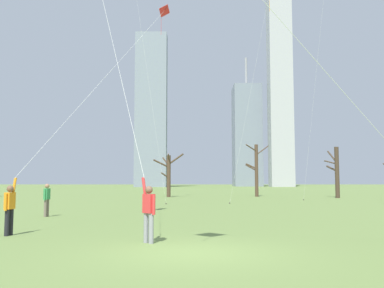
# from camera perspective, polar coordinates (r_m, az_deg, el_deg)

# --- Properties ---
(ground_plane) EXTENTS (400.00, 400.00, 0.00)m
(ground_plane) POSITION_cam_1_polar(r_m,az_deg,el_deg) (10.71, -0.05, -14.50)
(ground_plane) COLOR olive
(kite_flyer_midfield_left_yellow) EXTENTS (3.83, 6.51, 13.03)m
(kite_flyer_midfield_left_yellow) POSITION_cam_1_polar(r_m,az_deg,el_deg) (13.80, -8.45, 3.06)
(kite_flyer_midfield_left_yellow) COLOR gray
(kite_flyer_midfield_left_yellow) RESTS_ON ground
(kite_flyer_foreground_right_red) EXTENTS (4.49, 15.33, 14.07)m
(kite_flyer_foreground_right_red) POSITION_cam_1_polar(r_m,az_deg,el_deg) (16.72, -18.78, -1.75)
(kite_flyer_foreground_right_red) COLOR black
(kite_flyer_foreground_right_red) RESTS_ON ground
(bystander_far_off_by_trees) EXTENTS (0.25, 0.50, 1.62)m
(bystander_far_off_by_trees) POSITION_cam_1_polar(r_m,az_deg,el_deg) (22.27, -18.96, -6.95)
(bystander_far_off_by_trees) COLOR #726656
(bystander_far_off_by_trees) RESTS_ON ground
(distant_kite_low_near_trees_orange) EXTENTS (3.32, 2.13, 16.45)m
(distant_kite_low_near_trees_orange) POSITION_cam_1_polar(r_m,az_deg,el_deg) (34.14, 9.69, 15.57)
(distant_kite_low_near_trees_orange) COLOR orange
(distant_kite_low_near_trees_orange) RESTS_ON ground
(bare_tree_leftmost) EXTENTS (2.89, 2.69, 5.87)m
(bare_tree_leftmost) POSITION_cam_1_polar(r_m,az_deg,el_deg) (48.16, 8.74, -3.35)
(bare_tree_leftmost) COLOR #4C3828
(bare_tree_leftmost) RESTS_ON ground
(bare_tree_center) EXTENTS (3.35, 1.76, 4.78)m
(bare_tree_center) POSITION_cam_1_polar(r_m,az_deg,el_deg) (46.36, -3.11, -4.00)
(bare_tree_center) COLOR #4C3828
(bare_tree_center) RESTS_ON ground
(bare_tree_far_right_edge) EXTENTS (1.38, 1.97, 5.29)m
(bare_tree_far_right_edge) POSITION_cam_1_polar(r_m,az_deg,el_deg) (46.36, 19.02, -3.49)
(bare_tree_far_right_edge) COLOR #423326
(bare_tree_far_right_edge) RESTS_ON ground
(skyline_squat_block) EXTENTS (6.91, 5.94, 69.57)m
(skyline_squat_block) POSITION_cam_1_polar(r_m,az_deg,el_deg) (133.15, 11.87, 8.08)
(skyline_squat_block) COLOR #B2B2B7
(skyline_squat_block) RESTS_ON ground
(skyline_mid_tower_left) EXTENTS (9.20, 5.13, 45.45)m
(skyline_mid_tower_left) POSITION_cam_1_polar(r_m,az_deg,el_deg) (125.09, -5.47, 4.67)
(skyline_mid_tower_left) COLOR gray
(skyline_mid_tower_left) RESTS_ON ground
(skyline_mid_tower_right) EXTENTS (8.87, 11.11, 42.77)m
(skyline_mid_tower_right) POSITION_cam_1_polar(r_m,az_deg,el_deg) (139.71, 7.50, 1.10)
(skyline_mid_tower_right) COLOR gray
(skyline_mid_tower_right) RESTS_ON ground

